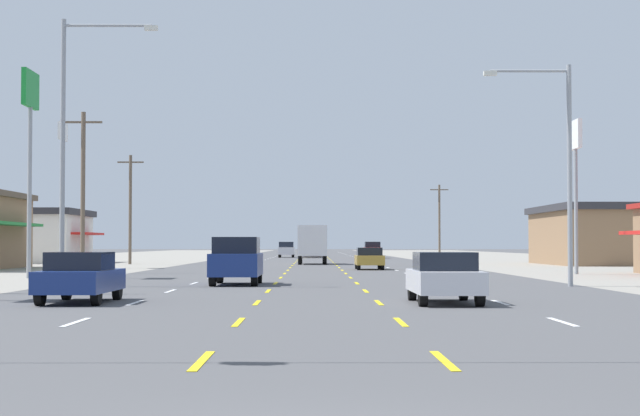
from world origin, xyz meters
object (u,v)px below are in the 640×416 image
object	(u,v)px
suv_far_right_farther	(372,250)
suv_inner_left_mid	(237,260)
box_truck_center_turn_far	(312,242)
suv_inner_left_farthest	(286,249)
streetlight_right_row_0	(561,158)
sedan_inner_right_nearest	(444,277)
sedan_far_left_near	(81,276)
pole_sign_right_row_1	(575,157)
pole_sign_left_row_2	(63,162)
sedan_inner_right_midfar	(369,258)
pole_sign_left_row_1	(30,118)
streetlight_left_row_0	(71,133)

from	to	relation	value
suv_far_right_farther	suv_inner_left_mid	bearing A→B (deg)	-97.10
suv_inner_left_mid	box_truck_center_turn_far	distance (m)	44.84
suv_inner_left_mid	box_truck_center_turn_far	xyz separation A→B (m)	(3.15, 44.72, 0.81)
suv_inner_left_farthest	streetlight_right_row_0	xyz separation A→B (m)	(13.29, -91.54, 4.11)
sedan_inner_right_nearest	sedan_far_left_near	xyz separation A→B (m)	(-10.45, 0.46, 0.00)
suv_inner_left_mid	pole_sign_right_row_1	world-z (taller)	pole_sign_right_row_1
suv_inner_left_mid	suv_inner_left_farthest	xyz separation A→B (m)	(-0.17, 89.66, 0.00)
streetlight_right_row_0	pole_sign_left_row_2	bearing A→B (deg)	130.91
sedan_far_left_near	box_truck_center_turn_far	distance (m)	58.51
suv_far_right_farther	sedan_far_left_near	bearing A→B (deg)	-98.19
suv_inner_left_mid	pole_sign_right_row_1	bearing A→B (deg)	40.13
box_truck_center_turn_far	sedan_inner_right_midfar	bearing A→B (deg)	-78.50
box_truck_center_turn_far	streetlight_right_row_0	distance (m)	47.76
suv_inner_left_farthest	pole_sign_right_row_1	world-z (taller)	pole_sign_right_row_1
suv_inner_left_mid	pole_sign_right_row_1	size ratio (longest dim) A/B	0.57
pole_sign_left_row_1	streetlight_left_row_0	world-z (taller)	streetlight_left_row_0
sedan_inner_right_midfar	pole_sign_right_row_1	xyz separation A→B (m)	(11.06, -10.91, 5.87)
pole_sign_left_row_1	streetlight_left_row_0	size ratio (longest dim) A/B	0.96
suv_far_right_farther	streetlight_right_row_0	xyz separation A→B (m)	(2.73, -85.24, 4.11)
pole_sign_left_row_2	streetlight_left_row_0	bearing A→B (deg)	-76.01
sedan_inner_right_nearest	streetlight_left_row_0	world-z (taller)	streetlight_left_row_0
sedan_inner_right_midfar	pole_sign_left_row_1	size ratio (longest dim) A/B	0.44
box_truck_center_turn_far	suv_far_right_farther	xyz separation A→B (m)	(7.24, 38.65, -0.81)
suv_far_right_farther	pole_sign_left_row_2	distance (m)	59.29
box_truck_center_turn_far	pole_sign_left_row_2	bearing A→B (deg)	-139.79
suv_inner_left_farthest	pole_sign_left_row_1	xyz separation A→B (m)	(-10.68, -81.47, 6.94)
suv_inner_left_mid	streetlight_left_row_0	world-z (taller)	streetlight_left_row_0
suv_inner_left_farthest	pole_sign_left_row_2	xyz separation A→B (m)	(-14.23, -59.78, 6.44)
sedan_far_left_near	sedan_inner_right_midfar	size ratio (longest dim) A/B	1.00
pole_sign_left_row_2	streetlight_left_row_0	distance (m)	32.76
streetlight_right_row_0	sedan_inner_right_midfar	bearing A→B (deg)	102.47
sedan_far_left_near	sedan_inner_right_nearest	bearing A→B (deg)	-2.52
pole_sign_right_row_1	sedan_inner_right_nearest	bearing A→B (deg)	-110.88
sedan_far_left_near	box_truck_center_turn_far	world-z (taller)	box_truck_center_turn_far
box_truck_center_turn_far	suv_inner_left_farthest	size ratio (longest dim) A/B	1.47
sedan_inner_right_nearest	sedan_inner_right_midfar	xyz separation A→B (m)	(0.02, 39.94, 0.00)
suv_inner_left_mid	streetlight_left_row_0	distance (m)	8.45
sedan_inner_right_midfar	streetlight_right_row_0	world-z (taller)	streetlight_right_row_0
suv_inner_left_farthest	suv_inner_left_mid	bearing A→B (deg)	-89.89
suv_inner_left_mid	sedan_inner_right_midfar	world-z (taller)	suv_inner_left_mid
sedan_far_left_near	streetlight_left_row_0	xyz separation A→B (m)	(-2.95, 11.53, 5.36)
suv_inner_left_mid	sedan_inner_right_midfar	distance (m)	26.99
pole_sign_right_row_1	streetlight_left_row_0	distance (m)	29.83
streetlight_left_row_0	sedan_inner_right_midfar	bearing A→B (deg)	64.35
pole_sign_left_row_2	sedan_inner_right_midfar	bearing A→B (deg)	-10.12
pole_sign_right_row_1	streetlight_right_row_0	distance (m)	17.79
suv_inner_left_mid	sedan_inner_right_midfar	xyz separation A→B (m)	(6.94, 26.08, -0.27)
sedan_inner_right_nearest	streetlight_left_row_0	distance (m)	18.76
suv_inner_left_mid	box_truck_center_turn_far	world-z (taller)	box_truck_center_turn_far
suv_inner_left_farthest	streetlight_left_row_0	bearing A→B (deg)	-93.95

